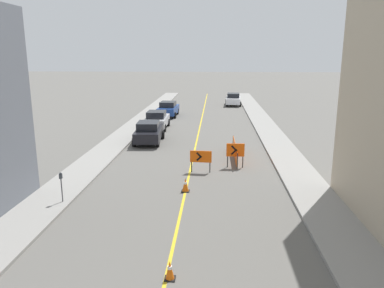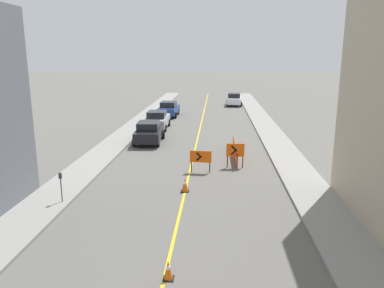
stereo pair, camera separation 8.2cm
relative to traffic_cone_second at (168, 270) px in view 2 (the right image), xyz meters
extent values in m
cube|color=gold|center=(-0.12, 21.68, -0.29)|extent=(0.12, 64.49, 0.01)
cube|color=gray|center=(-6.09, 21.68, -0.23)|extent=(2.16, 64.49, 0.13)
cube|color=gray|center=(5.84, 21.68, -0.23)|extent=(2.16, 64.49, 0.13)
cube|color=black|center=(0.00, 0.00, -0.27)|extent=(0.33, 0.33, 0.03)
cone|color=orange|center=(0.00, 0.00, 0.02)|extent=(0.26, 0.26, 0.56)
cylinder|color=white|center=(0.00, 0.00, 0.09)|extent=(0.14, 0.14, 0.09)
cube|color=black|center=(-0.12, 7.23, -0.27)|extent=(0.40, 0.40, 0.03)
cone|color=orange|center=(-0.12, 7.23, 0.06)|extent=(0.32, 0.32, 0.64)
cylinder|color=white|center=(-0.12, 7.23, 0.14)|extent=(0.16, 0.16, 0.10)
cube|color=#EF560C|center=(0.49, 10.29, 0.62)|extent=(1.20, 0.15, 0.65)
cube|color=black|center=(0.40, 10.25, 0.71)|extent=(0.32, 0.04, 0.32)
cube|color=black|center=(0.40, 10.25, 0.53)|extent=(0.32, 0.04, 0.32)
cylinder|color=black|center=(-0.02, 10.29, 0.00)|extent=(0.06, 0.06, 0.58)
cylinder|color=black|center=(1.00, 10.29, 0.00)|extent=(0.06, 0.06, 0.58)
cube|color=#EF560C|center=(2.45, 11.35, 0.76)|extent=(1.04, 0.08, 0.77)
cube|color=black|center=(2.37, 11.31, 0.86)|extent=(0.36, 0.03, 0.36)
cube|color=black|center=(2.37, 11.31, 0.65)|extent=(0.36, 0.03, 0.36)
cylinder|color=black|center=(2.01, 11.35, 0.04)|extent=(0.06, 0.06, 0.66)
cylinder|color=black|center=(2.89, 11.35, 0.04)|extent=(0.06, 0.06, 0.66)
cube|color=#EF560C|center=(2.54, 13.32, 0.19)|extent=(0.08, 4.74, 0.97)
cylinder|color=#262626|center=(2.56, 10.95, 0.19)|extent=(0.05, 0.05, 0.97)
cylinder|color=#262626|center=(2.52, 15.69, 0.19)|extent=(0.05, 0.05, 0.97)
cube|color=black|center=(-3.67, 17.42, 0.39)|extent=(2.05, 4.40, 0.72)
cube|color=black|center=(-3.67, 17.20, 1.03)|extent=(1.64, 2.02, 0.55)
cylinder|color=black|center=(-4.52, 18.75, 0.03)|extent=(0.26, 0.65, 0.64)
cylinder|color=black|center=(-2.81, 18.75, 0.03)|extent=(0.26, 0.65, 0.64)
cylinder|color=black|center=(-4.52, 16.08, 0.03)|extent=(0.26, 0.65, 0.64)
cylinder|color=black|center=(-2.81, 16.08, 0.03)|extent=(0.26, 0.65, 0.64)
cube|color=#B7B7BC|center=(-3.90, 22.81, 0.39)|extent=(1.85, 4.32, 0.72)
cube|color=black|center=(-3.90, 22.59, 1.03)|extent=(1.55, 1.95, 0.55)
cylinder|color=black|center=(-4.75, 24.14, 0.03)|extent=(0.23, 0.64, 0.64)
cylinder|color=black|center=(-3.04, 24.14, 0.03)|extent=(0.23, 0.64, 0.64)
cylinder|color=black|center=(-4.75, 21.47, 0.03)|extent=(0.23, 0.64, 0.64)
cylinder|color=black|center=(-3.04, 21.47, 0.03)|extent=(0.23, 0.64, 0.64)
cube|color=navy|center=(-3.75, 29.78, 0.39)|extent=(1.97, 4.37, 0.72)
cube|color=black|center=(-3.75, 29.57, 1.03)|extent=(1.61, 2.00, 0.55)
cylinder|color=black|center=(-4.61, 31.12, 0.03)|extent=(0.25, 0.65, 0.64)
cylinder|color=black|center=(-2.90, 31.12, 0.03)|extent=(0.25, 0.65, 0.64)
cylinder|color=black|center=(-4.61, 28.45, 0.03)|extent=(0.25, 0.65, 0.64)
cylinder|color=black|center=(-2.90, 28.45, 0.03)|extent=(0.25, 0.65, 0.64)
cube|color=silver|center=(3.58, 39.23, 0.39)|extent=(2.05, 4.40, 0.72)
cube|color=black|center=(3.58, 39.02, 1.03)|extent=(1.64, 2.02, 0.55)
cylinder|color=black|center=(2.72, 40.57, 0.03)|extent=(0.26, 0.65, 0.64)
cylinder|color=black|center=(4.43, 40.57, 0.03)|extent=(0.26, 0.65, 0.64)
cylinder|color=black|center=(2.72, 37.90, 0.03)|extent=(0.26, 0.65, 0.64)
cylinder|color=black|center=(4.43, 37.90, 0.03)|extent=(0.26, 0.65, 0.64)
cylinder|color=#4C4C51|center=(-5.36, 5.30, 0.37)|extent=(0.05, 0.05, 1.06)
cube|color=#33383D|center=(-5.36, 5.30, 1.01)|extent=(0.12, 0.10, 0.22)
sphere|color=#33383D|center=(-5.36, 5.30, 1.12)|extent=(0.11, 0.11, 0.11)
camera|label=1|loc=(1.25, -9.65, 6.08)|focal=35.00mm
camera|label=2|loc=(1.33, -9.65, 6.08)|focal=35.00mm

